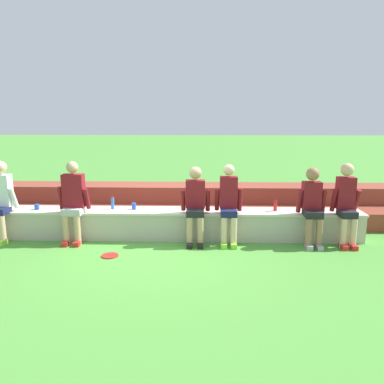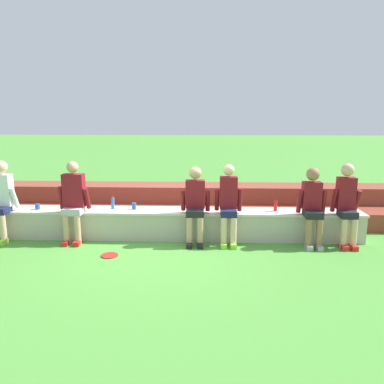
% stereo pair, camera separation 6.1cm
% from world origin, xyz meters
% --- Properties ---
extents(ground_plane, '(80.00, 80.00, 0.00)m').
position_xyz_m(ground_plane, '(0.00, 0.00, 0.00)').
color(ground_plane, '#4C9338').
extents(stone_seating_wall, '(7.39, 0.58, 0.53)m').
position_xyz_m(stone_seating_wall, '(0.00, 0.27, 0.28)').
color(stone_seating_wall, '#B7AF9E').
rests_on(stone_seating_wall, ground).
extents(brick_bleachers, '(10.17, 1.52, 0.73)m').
position_xyz_m(brick_bleachers, '(0.00, 1.57, 0.30)').
color(brick_bleachers, brown).
rests_on(brick_bleachers, ground).
extents(person_far_left, '(0.48, 0.54, 1.46)m').
position_xyz_m(person_far_left, '(-2.85, -0.00, 0.79)').
color(person_far_left, '#DBAD89').
rests_on(person_far_left, ground).
extents(person_left_of_center, '(0.55, 0.47, 1.46)m').
position_xyz_m(person_left_of_center, '(-1.54, -0.02, 0.79)').
color(person_left_of_center, tan).
rests_on(person_left_of_center, ground).
extents(person_center, '(0.52, 0.55, 1.37)m').
position_xyz_m(person_center, '(0.64, -0.01, 0.74)').
color(person_center, tan).
rests_on(person_center, ground).
extents(person_right_of_center, '(0.49, 0.52, 1.41)m').
position_xyz_m(person_right_of_center, '(1.23, -0.01, 0.75)').
color(person_right_of_center, beige).
rests_on(person_right_of_center, ground).
extents(person_far_right, '(0.50, 0.56, 1.37)m').
position_xyz_m(person_far_right, '(2.68, -0.04, 0.74)').
color(person_far_right, '#996B4C').
rests_on(person_far_right, ground).
extents(person_rightmost_edge, '(0.48, 0.55, 1.44)m').
position_xyz_m(person_rightmost_edge, '(3.28, -0.01, 0.77)').
color(person_rightmost_edge, '#DBAD89').
rests_on(person_rightmost_edge, ground).
extents(water_bottle_near_left, '(0.06, 0.06, 0.23)m').
position_xyz_m(water_bottle_near_left, '(-0.92, 0.33, 0.64)').
color(water_bottle_near_left, blue).
rests_on(water_bottle_near_left, stone_seating_wall).
extents(water_bottle_near_right, '(0.06, 0.06, 0.22)m').
position_xyz_m(water_bottle_near_right, '(2.11, 0.28, 0.63)').
color(water_bottle_near_right, red).
rests_on(water_bottle_near_right, stone_seating_wall).
extents(plastic_cup_middle, '(0.09, 0.09, 0.10)m').
position_xyz_m(plastic_cup_middle, '(-2.32, 0.24, 0.58)').
color(plastic_cup_middle, blue).
rests_on(plastic_cup_middle, stone_seating_wall).
extents(plastic_cup_right_end, '(0.08, 0.08, 0.12)m').
position_xyz_m(plastic_cup_right_end, '(-0.51, 0.30, 0.59)').
color(plastic_cup_right_end, blue).
rests_on(plastic_cup_right_end, stone_seating_wall).
extents(frisbee, '(0.27, 0.27, 0.02)m').
position_xyz_m(frisbee, '(-0.74, -0.72, 0.01)').
color(frisbee, red).
rests_on(frisbee, ground).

